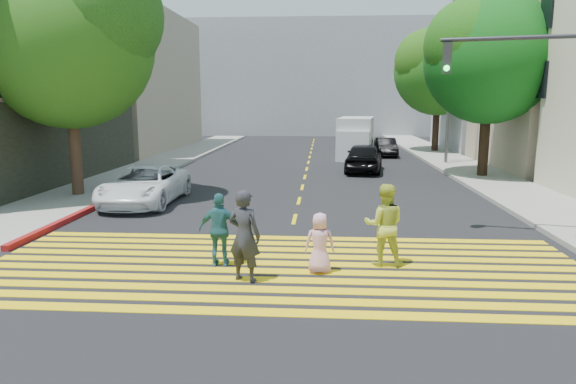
# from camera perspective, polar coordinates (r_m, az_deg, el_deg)

# --- Properties ---
(ground) EXTENTS (120.00, 120.00, 0.00)m
(ground) POSITION_cam_1_polar(r_m,az_deg,el_deg) (10.32, -1.15, -10.63)
(ground) COLOR black
(sidewalk_left) EXTENTS (3.00, 40.00, 0.15)m
(sidewalk_left) POSITION_cam_1_polar(r_m,az_deg,el_deg) (33.16, -12.55, 3.68)
(sidewalk_left) COLOR gray
(sidewalk_left) RESTS_ON ground
(sidewalk_right) EXTENTS (3.00, 60.00, 0.15)m
(sidewalk_right) POSITION_cam_1_polar(r_m,az_deg,el_deg) (26.02, 20.94, 1.53)
(sidewalk_right) COLOR gray
(sidewalk_right) RESTS_ON ground
(curb_red) EXTENTS (0.20, 8.00, 0.16)m
(curb_red) POSITION_cam_1_polar(r_m,az_deg,el_deg) (17.80, -22.06, -2.23)
(curb_red) COLOR maroon
(curb_red) RESTS_ON ground
(crosswalk) EXTENTS (13.40, 5.30, 0.01)m
(crosswalk) POSITION_cam_1_polar(r_m,az_deg,el_deg) (11.52, -0.59, -8.36)
(crosswalk) COLOR yellow
(crosswalk) RESTS_ON ground
(lane_line) EXTENTS (0.12, 34.40, 0.01)m
(lane_line) POSITION_cam_1_polar(r_m,az_deg,el_deg) (32.33, 2.35, 3.62)
(lane_line) COLOR yellow
(lane_line) RESTS_ON ground
(building_left_tan) EXTENTS (12.00, 16.00, 10.00)m
(building_left_tan) POSITION_cam_1_polar(r_m,az_deg,el_deg) (41.24, -20.66, 11.35)
(building_left_tan) COLOR tan
(building_left_tan) RESTS_ON ground
(building_right_grey) EXTENTS (10.00, 10.00, 10.00)m
(building_right_grey) POSITION_cam_1_polar(r_m,az_deg,el_deg) (42.08, 24.00, 11.09)
(building_right_grey) COLOR gray
(building_right_grey) RESTS_ON ground
(backdrop_block) EXTENTS (30.00, 8.00, 12.00)m
(backdrop_block) POSITION_cam_1_polar(r_m,az_deg,el_deg) (57.67, 3.11, 12.43)
(backdrop_block) COLOR gray
(backdrop_block) RESTS_ON ground
(tree_left) EXTENTS (8.39, 8.14, 8.99)m
(tree_left) POSITION_cam_1_polar(r_m,az_deg,el_deg) (20.97, -23.14, 15.91)
(tree_left) COLOR #4B301E
(tree_left) RESTS_ON ground
(tree_right_near) EXTENTS (7.08, 6.80, 8.66)m
(tree_right_near) POSITION_cam_1_polar(r_m,az_deg,el_deg) (26.10, 21.67, 14.27)
(tree_right_near) COLOR black
(tree_right_near) RESTS_ON ground
(tree_right_far) EXTENTS (7.82, 7.70, 8.94)m
(tree_right_far) POSITION_cam_1_polar(r_m,az_deg,el_deg) (38.19, 16.50, 13.29)
(tree_right_far) COLOR black
(tree_right_far) RESTS_ON ground
(pedestrian_man) EXTENTS (0.81, 0.66, 1.91)m
(pedestrian_man) POSITION_cam_1_polar(r_m,az_deg,el_deg) (10.47, -4.86, -4.88)
(pedestrian_man) COLOR #27282D
(pedestrian_man) RESTS_ON ground
(pedestrian_woman) EXTENTS (0.95, 0.76, 1.85)m
(pedestrian_woman) POSITION_cam_1_polar(r_m,az_deg,el_deg) (11.65, 10.65, -3.61)
(pedestrian_woman) COLOR #B5C13B
(pedestrian_woman) RESTS_ON ground
(pedestrian_child) EXTENTS (0.66, 0.45, 1.32)m
(pedestrian_child) POSITION_cam_1_polar(r_m,az_deg,el_deg) (11.02, 3.55, -5.68)
(pedestrian_child) COLOR #E59FB3
(pedestrian_child) RESTS_ON ground
(pedestrian_extra) EXTENTS (0.97, 0.41, 1.65)m
(pedestrian_extra) POSITION_cam_1_polar(r_m,az_deg,el_deg) (11.54, -7.54, -4.18)
(pedestrian_extra) COLOR #2A656E
(pedestrian_extra) RESTS_ON ground
(white_sedan) EXTENTS (2.29, 4.91, 1.36)m
(white_sedan) POSITION_cam_1_polar(r_m,az_deg,el_deg) (19.07, -15.62, 0.76)
(white_sedan) COLOR white
(white_sedan) RESTS_ON ground
(dark_car_near) EXTENTS (2.40, 4.69, 1.53)m
(dark_car_near) POSITION_cam_1_polar(r_m,az_deg,el_deg) (26.97, 8.44, 3.85)
(dark_car_near) COLOR black
(dark_car_near) RESTS_ON ground
(silver_car) EXTENTS (1.88, 4.62, 1.34)m
(silver_car) POSITION_cam_1_polar(r_m,az_deg,el_deg) (41.64, 7.21, 5.92)
(silver_car) COLOR gray
(silver_car) RESTS_ON ground
(dark_car_parked) EXTENTS (1.27, 3.64, 1.20)m
(dark_car_parked) POSITION_cam_1_polar(r_m,az_deg,el_deg) (34.96, 10.80, 4.92)
(dark_car_parked) COLOR black
(dark_car_parked) RESTS_ON ground
(white_van) EXTENTS (2.72, 5.70, 2.59)m
(white_van) POSITION_cam_1_polar(r_m,az_deg,el_deg) (33.50, 7.50, 5.87)
(white_van) COLOR #BDBDBD
(white_van) RESTS_ON ground
(traffic_signal) EXTENTS (3.75, 1.01, 5.60)m
(traffic_signal) POSITION_cam_1_polar(r_m,az_deg,el_deg) (14.79, 26.91, 8.91)
(traffic_signal) COLOR black
(traffic_signal) RESTS_ON ground
(street_lamp) EXTENTS (2.22, 0.77, 9.94)m
(street_lamp) POSITION_cam_1_polar(r_m,az_deg,el_deg) (30.63, 17.30, 13.51)
(street_lamp) COLOR #5A5A5A
(street_lamp) RESTS_ON ground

